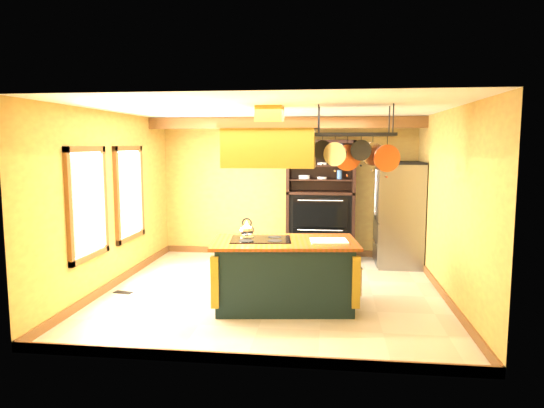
% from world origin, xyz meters
% --- Properties ---
extents(floor, '(5.00, 5.00, 0.00)m').
position_xyz_m(floor, '(0.00, 0.00, 0.00)').
color(floor, beige).
rests_on(floor, ground).
extents(ceiling, '(5.00, 5.00, 0.00)m').
position_xyz_m(ceiling, '(0.00, 0.00, 2.70)').
color(ceiling, white).
rests_on(ceiling, wall_back).
extents(wall_back, '(5.00, 0.02, 2.70)m').
position_xyz_m(wall_back, '(0.00, 2.50, 1.35)').
color(wall_back, gold).
rests_on(wall_back, floor).
extents(wall_front, '(5.00, 0.02, 2.70)m').
position_xyz_m(wall_front, '(0.00, -2.50, 1.35)').
color(wall_front, gold).
rests_on(wall_front, floor).
extents(wall_left, '(0.02, 5.00, 2.70)m').
position_xyz_m(wall_left, '(-2.50, 0.00, 1.35)').
color(wall_left, gold).
rests_on(wall_left, floor).
extents(wall_right, '(0.02, 5.00, 2.70)m').
position_xyz_m(wall_right, '(2.50, 0.00, 1.35)').
color(wall_right, gold).
rests_on(wall_right, floor).
extents(ceiling_beam, '(5.00, 0.15, 0.20)m').
position_xyz_m(ceiling_beam, '(0.00, 1.70, 2.59)').
color(ceiling_beam, brown).
rests_on(ceiling_beam, ceiling).
extents(window_near, '(0.06, 1.06, 1.56)m').
position_xyz_m(window_near, '(-2.47, -0.80, 1.40)').
color(window_near, brown).
rests_on(window_near, wall_left).
extents(window_far, '(0.06, 1.06, 1.56)m').
position_xyz_m(window_far, '(-2.47, 0.60, 1.40)').
color(window_far, brown).
rests_on(window_far, wall_left).
extents(kitchen_island, '(2.04, 1.29, 1.11)m').
position_xyz_m(kitchen_island, '(0.24, -0.68, 0.47)').
color(kitchen_island, black).
rests_on(kitchen_island, floor).
extents(range_hood, '(1.26, 0.71, 0.80)m').
position_xyz_m(range_hood, '(0.04, -0.68, 2.22)').
color(range_hood, '#AA8F2A').
rests_on(range_hood, ceiling).
extents(pot_rack, '(1.12, 0.51, 0.84)m').
position_xyz_m(pot_rack, '(1.15, -0.68, 2.20)').
color(pot_rack, black).
rests_on(pot_rack, ceiling).
extents(refrigerator, '(0.80, 0.95, 1.86)m').
position_xyz_m(refrigerator, '(2.08, 1.90, 0.90)').
color(refrigerator, gray).
rests_on(refrigerator, floor).
extents(hutch, '(1.29, 0.59, 2.29)m').
position_xyz_m(hutch, '(0.66, 2.25, 0.89)').
color(hutch, black).
rests_on(hutch, floor).
extents(floor_register, '(0.30, 0.17, 0.01)m').
position_xyz_m(floor_register, '(-2.22, -0.35, 0.01)').
color(floor_register, black).
rests_on(floor_register, floor).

